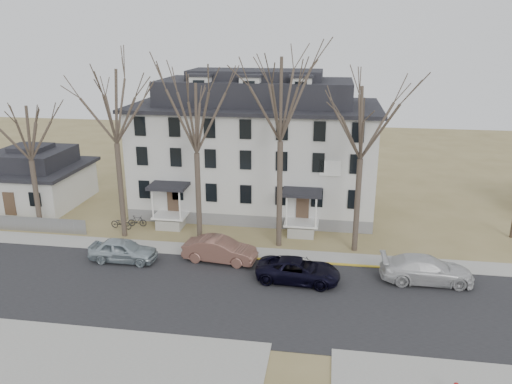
% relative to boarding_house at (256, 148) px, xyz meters
% --- Properties ---
extents(ground, '(120.00, 120.00, 0.00)m').
position_rel_boarding_house_xyz_m(ground, '(2.00, -17.95, -5.38)').
color(ground, olive).
rests_on(ground, ground).
extents(main_road, '(120.00, 10.00, 0.04)m').
position_rel_boarding_house_xyz_m(main_road, '(2.00, -15.95, -5.38)').
color(main_road, '#27272A').
rests_on(main_road, ground).
extents(far_sidewalk, '(120.00, 2.00, 0.08)m').
position_rel_boarding_house_xyz_m(far_sidewalk, '(2.00, -9.95, -5.38)').
color(far_sidewalk, '#A09F97').
rests_on(far_sidewalk, ground).
extents(near_sidewalk_left, '(20.00, 5.00, 0.08)m').
position_rel_boarding_house_xyz_m(near_sidewalk_left, '(-6.00, -22.95, -5.38)').
color(near_sidewalk_left, '#A09F97').
rests_on(near_sidewalk_left, ground).
extents(yellow_curb, '(14.00, 0.25, 0.06)m').
position_rel_boarding_house_xyz_m(yellow_curb, '(7.00, -10.85, -5.38)').
color(yellow_curb, gold).
rests_on(yellow_curb, ground).
extents(boarding_house, '(20.80, 12.36, 12.05)m').
position_rel_boarding_house_xyz_m(boarding_house, '(0.00, 0.00, 0.00)').
color(boarding_house, slate).
rests_on(boarding_house, ground).
extents(small_house, '(8.70, 8.70, 5.00)m').
position_rel_boarding_house_xyz_m(small_house, '(-20.00, -1.96, -3.13)').
color(small_house, beige).
rests_on(small_house, ground).
extents(fence, '(14.00, 0.06, 1.20)m').
position_rel_boarding_house_xyz_m(fence, '(-19.00, -8.45, -5.38)').
color(fence, gray).
rests_on(fence, ground).
extents(tree_far_left, '(8.40, 8.40, 13.72)m').
position_rel_boarding_house_xyz_m(tree_far_left, '(-9.00, -8.15, 4.96)').
color(tree_far_left, '#473B31').
rests_on(tree_far_left, ground).
extents(tree_mid_left, '(7.80, 7.80, 12.74)m').
position_rel_boarding_house_xyz_m(tree_mid_left, '(-3.00, -8.15, 4.22)').
color(tree_mid_left, '#473B31').
rests_on(tree_mid_left, ground).
extents(tree_center, '(9.00, 9.00, 14.70)m').
position_rel_boarding_house_xyz_m(tree_center, '(3.00, -8.15, 5.71)').
color(tree_center, '#473B31').
rests_on(tree_center, ground).
extents(tree_mid_right, '(7.80, 7.80, 12.74)m').
position_rel_boarding_house_xyz_m(tree_mid_right, '(8.50, -8.15, 4.22)').
color(tree_mid_right, '#473B31').
rests_on(tree_mid_right, ground).
extents(tree_bungalow, '(6.60, 6.60, 10.78)m').
position_rel_boarding_house_xyz_m(tree_bungalow, '(-16.00, -8.15, 2.74)').
color(tree_bungalow, '#473B31').
rests_on(tree_bungalow, ground).
extents(car_silver, '(4.63, 1.87, 1.58)m').
position_rel_boarding_house_xyz_m(car_silver, '(-7.23, -12.48, -4.59)').
color(car_silver, '#A2B1B8').
rests_on(car_silver, ground).
extents(car_tan, '(5.18, 2.29, 1.65)m').
position_rel_boarding_house_xyz_m(car_tan, '(-0.68, -11.48, -4.55)').
color(car_tan, brown).
rests_on(car_tan, ground).
extents(car_navy, '(5.39, 2.74, 1.46)m').
position_rel_boarding_house_xyz_m(car_navy, '(4.82, -13.53, -4.65)').
color(car_navy, black).
rests_on(car_navy, ground).
extents(car_white, '(5.75, 2.47, 1.65)m').
position_rel_boarding_house_xyz_m(car_white, '(12.77, -12.39, -4.55)').
color(car_white, silver).
rests_on(car_white, ground).
extents(bicycle_left, '(1.89, 0.90, 0.96)m').
position_rel_boarding_house_xyz_m(bicycle_left, '(-9.77, -6.93, -4.90)').
color(bicycle_left, black).
rests_on(bicycle_left, ground).
extents(bicycle_right, '(1.55, 0.58, 0.91)m').
position_rel_boarding_house_xyz_m(bicycle_right, '(-8.71, -6.25, -4.92)').
color(bicycle_right, black).
rests_on(bicycle_right, ground).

